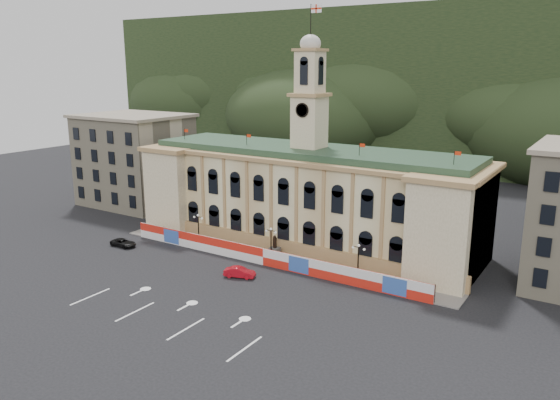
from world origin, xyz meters
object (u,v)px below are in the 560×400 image
Objects in this scene: statue at (275,251)px; lamp_center at (271,241)px; red_sedan at (240,272)px; black_suv at (123,243)px.

lamp_center reaches higher than statue.
lamp_center is 8.02m from red_sedan.
black_suv is (-23.62, -8.23, -0.57)m from statue.
lamp_center is 1.13× the size of red_sedan.
statue reaches higher than red_sedan.
black_suv is at bearing -160.79° from statue.
lamp_center is (0.00, -1.00, 1.89)m from statue.
lamp_center is 24.82m from black_suv.
statue is at bearing 90.00° from lamp_center.
black_suv is (-23.62, -7.23, -2.46)m from lamp_center.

